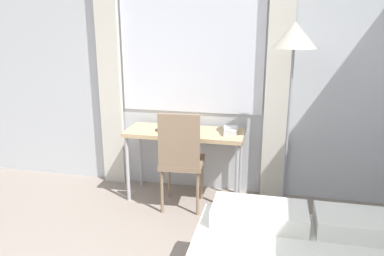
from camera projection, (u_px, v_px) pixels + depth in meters
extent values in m
cube|color=silver|center=(203.00, 64.00, 3.80)|extent=(5.24, 0.05, 2.70)
cube|color=white|center=(191.00, 38.00, 3.72)|extent=(1.47, 0.01, 1.50)
cube|color=beige|center=(109.00, 67.00, 3.95)|extent=(0.24, 0.06, 2.60)
cube|color=beige|center=(279.00, 72.00, 3.58)|extent=(0.24, 0.06, 2.60)
cube|color=tan|center=(185.00, 133.00, 3.71)|extent=(1.17, 0.45, 0.04)
cylinder|color=#B2B2B7|center=(128.00, 169.00, 3.74)|extent=(0.04, 0.04, 0.68)
cylinder|color=#B2B2B7|center=(237.00, 179.00, 3.52)|extent=(0.04, 0.04, 0.68)
cylinder|color=#B2B2B7|center=(141.00, 156.00, 4.09)|extent=(0.04, 0.04, 0.68)
cylinder|color=#B2B2B7|center=(240.00, 164.00, 3.87)|extent=(0.04, 0.04, 0.68)
cube|color=#8C7259|center=(182.00, 162.00, 3.60)|extent=(0.43, 0.43, 0.05)
cube|color=#8C7259|center=(179.00, 141.00, 3.36)|extent=(0.38, 0.07, 0.50)
cylinder|color=#8C7259|center=(162.00, 192.00, 3.53)|extent=(0.03, 0.03, 0.43)
cylinder|color=#8C7259|center=(198.00, 194.00, 3.48)|extent=(0.03, 0.03, 0.43)
cylinder|color=#8C7259|center=(169.00, 177.00, 3.85)|extent=(0.03, 0.03, 0.43)
cylinder|color=#8C7259|center=(202.00, 179.00, 3.81)|extent=(0.03, 0.03, 0.43)
cube|color=silver|center=(259.00, 214.00, 2.49)|extent=(0.62, 0.32, 0.12)
cube|color=silver|center=(367.00, 225.00, 2.35)|extent=(0.62, 0.32, 0.12)
cylinder|color=#4C4C51|center=(282.00, 213.00, 3.55)|extent=(0.31, 0.31, 0.03)
cylinder|color=gray|center=(287.00, 135.00, 3.33)|extent=(0.02, 0.02, 1.52)
cone|color=beige|center=(295.00, 35.00, 3.10)|extent=(0.37, 0.37, 0.21)
cube|color=silver|center=(231.00, 131.00, 3.57)|extent=(0.12, 0.18, 0.06)
cube|color=silver|center=(231.00, 127.00, 3.56)|extent=(0.13, 0.06, 0.02)
cube|color=#4C4238|center=(170.00, 130.00, 3.70)|extent=(0.27, 0.23, 0.02)
cube|color=white|center=(170.00, 129.00, 3.70)|extent=(0.26, 0.21, 0.01)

